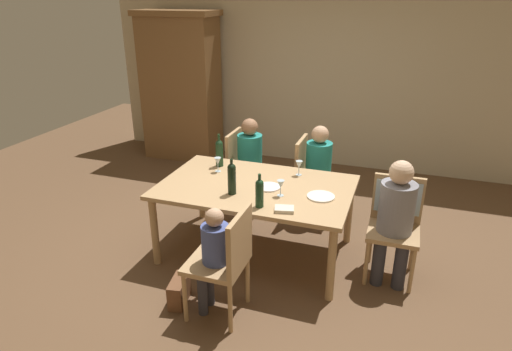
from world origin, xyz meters
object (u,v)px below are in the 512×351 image
(handbag, at_px, (179,291))
(wine_glass_near_left, at_px, (218,162))
(chair_near, at_px, (226,257))
(wine_bottle_dark_red, at_px, (259,192))
(wine_glass_centre, at_px, (299,165))
(wine_glass_near_right, at_px, (281,185))
(chair_far_left, at_px, (243,164))
(chair_right_end, at_px, (396,213))
(wine_bottle_short_olive, at_px, (219,152))
(armoire_cabinet, at_px, (181,86))
(chair_far_right, at_px, (310,173))
(person_man_guest, at_px, (396,214))
(person_child_small, at_px, (213,252))
(person_man_bearded, at_px, (321,166))
(dinner_plate_host, at_px, (269,187))
(person_woman_host, at_px, (252,157))
(wine_bottle_tall_green, at_px, (232,178))
(dining_table, at_px, (256,192))
(dinner_plate_guest_left, at_px, (321,196))

(handbag, bearing_deg, wine_glass_near_left, 96.35)
(chair_near, distance_m, wine_bottle_dark_red, 0.64)
(wine_glass_centre, distance_m, wine_glass_near_right, 0.53)
(chair_far_left, height_order, chair_right_end, same)
(wine_bottle_short_olive, height_order, wine_glass_near_left, wine_bottle_short_olive)
(armoire_cabinet, bearing_deg, chair_far_right, -30.57)
(person_man_guest, height_order, person_child_small, person_man_guest)
(person_man_bearded, xyz_separation_m, dinner_plate_host, (-0.30, -0.96, 0.10))
(chair_far_right, distance_m, chair_right_end, 1.27)
(wine_bottle_dark_red, distance_m, handbag, 1.06)
(armoire_cabinet, bearing_deg, person_woman_host, -40.20)
(wine_bottle_tall_green, height_order, wine_glass_near_left, wine_bottle_tall_green)
(dining_table, bearing_deg, chair_far_left, 117.39)
(person_child_small, distance_m, dinner_plate_guest_left, 1.12)
(person_child_small, relative_size, wine_bottle_dark_red, 3.12)
(person_man_guest, distance_m, wine_bottle_short_olive, 1.86)
(dinner_plate_host, distance_m, dinner_plate_guest_left, 0.50)
(armoire_cabinet, distance_m, wine_glass_near_left, 2.62)
(wine_bottle_dark_red, bearing_deg, handbag, -134.42)
(dinner_plate_host, bearing_deg, wine_bottle_dark_red, -83.43)
(handbag, bearing_deg, dinner_plate_host, 62.95)
(chair_right_end, height_order, wine_bottle_dark_red, wine_bottle_dark_red)
(armoire_cabinet, bearing_deg, dinner_plate_host, -47.62)
(wine_glass_near_left, bearing_deg, wine_glass_near_right, -24.60)
(chair_far_left, distance_m, person_woman_host, 0.15)
(chair_far_right, relative_size, handbag, 3.29)
(wine_glass_near_left, distance_m, dinner_plate_guest_left, 1.14)
(chair_near, distance_m, dinner_plate_host, 0.96)
(chair_right_end, bearing_deg, dinner_plate_host, 6.79)
(chair_far_right, relative_size, person_woman_host, 0.84)
(person_woman_host, height_order, handbag, person_woman_host)
(person_child_small, bearing_deg, dining_table, -1.45)
(dinner_plate_guest_left, bearing_deg, wine_glass_near_right, -165.83)
(person_woman_host, bearing_deg, wine_bottle_tall_green, 11.15)
(chair_far_left, xyz_separation_m, wine_bottle_tall_green, (0.35, -1.20, 0.35))
(person_woman_host, bearing_deg, wine_glass_near_left, -7.51)
(armoire_cabinet, bearing_deg, chair_far_left, -42.25)
(chair_far_left, distance_m, chair_far_right, 0.81)
(chair_far_left, relative_size, dinner_plate_host, 4.16)
(chair_far_left, bearing_deg, dinner_plate_host, 32.80)
(chair_near, bearing_deg, wine_glass_near_right, -13.61)
(dining_table, distance_m, chair_right_end, 1.29)
(person_man_bearded, distance_m, person_man_guest, 1.29)
(wine_bottle_dark_red, xyz_separation_m, dinner_plate_guest_left, (0.46, 0.36, -0.13))
(chair_near, height_order, wine_glass_near_left, chair_near)
(armoire_cabinet, relative_size, wine_glass_near_right, 14.63)
(chair_far_left, height_order, person_woman_host, person_woman_host)
(person_man_bearded, relative_size, wine_bottle_short_olive, 3.14)
(armoire_cabinet, height_order, person_child_small, armoire_cabinet)
(person_woman_host, bearing_deg, chair_near, 13.80)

